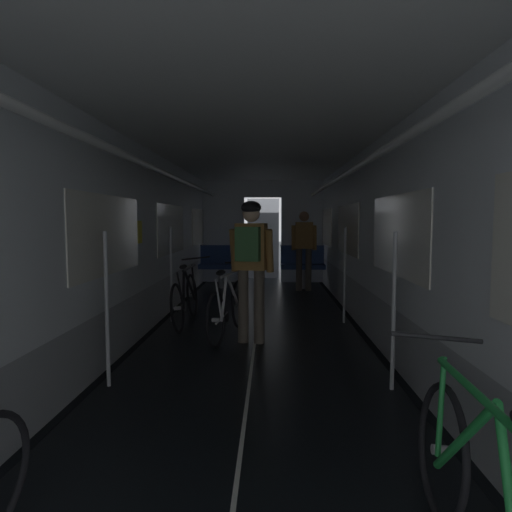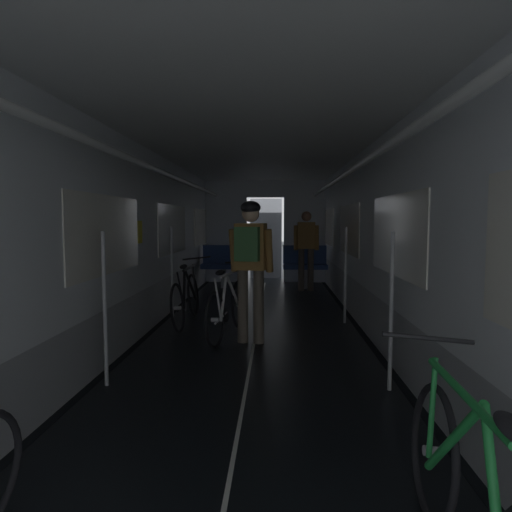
# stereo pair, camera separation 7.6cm
# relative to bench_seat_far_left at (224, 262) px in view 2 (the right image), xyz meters

# --- Properties ---
(train_car_shell) EXTENTS (3.14, 12.34, 2.57)m
(train_car_shell) POSITION_rel_bench_seat_far_left_xyz_m (0.90, -4.47, 1.13)
(train_car_shell) COLOR black
(train_car_shell) RESTS_ON ground
(bench_seat_far_left) EXTENTS (0.98, 0.51, 0.95)m
(bench_seat_far_left) POSITION_rel_bench_seat_far_left_xyz_m (0.00, 0.00, 0.00)
(bench_seat_far_left) COLOR gray
(bench_seat_far_left) RESTS_ON ground
(bench_seat_far_right) EXTENTS (0.98, 0.51, 0.95)m
(bench_seat_far_right) POSITION_rel_bench_seat_far_left_xyz_m (1.80, 0.00, 0.00)
(bench_seat_far_right) COLOR gray
(bench_seat_far_right) RESTS_ON ground
(bicycle_green) EXTENTS (0.44, 1.69, 0.95)m
(bicycle_green) POSITION_rel_bench_seat_far_left_xyz_m (1.93, -8.18, -0.18)
(bicycle_green) COLOR black
(bicycle_green) RESTS_ON ground
(bicycle_black) EXTENTS (0.44, 1.69, 0.95)m
(bicycle_black) POSITION_rel_bench_seat_far_left_xyz_m (-0.12, -3.55, -0.19)
(bicycle_black) COLOR black
(bicycle_black) RESTS_ON ground
(person_cyclist_aisle) EXTENTS (0.56, 0.43, 1.73)m
(person_cyclist_aisle) POSITION_rel_bench_seat_far_left_xyz_m (0.86, -4.51, 0.50)
(person_cyclist_aisle) COLOR brown
(person_cyclist_aisle) RESTS_ON ground
(bicycle_white_in_aisle) EXTENTS (0.54, 1.67, 0.94)m
(bicycle_white_in_aisle) POSITION_rel_bench_seat_far_left_xyz_m (0.56, -4.25, -0.18)
(bicycle_white_in_aisle) COLOR black
(bicycle_white_in_aisle) RESTS_ON ground
(person_standing_near_bench) EXTENTS (0.53, 0.23, 1.69)m
(person_standing_near_bench) POSITION_rel_bench_seat_far_left_xyz_m (1.80, -0.38, 0.41)
(person_standing_near_bench) COLOR brown
(person_standing_near_bench) RESTS_ON ground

